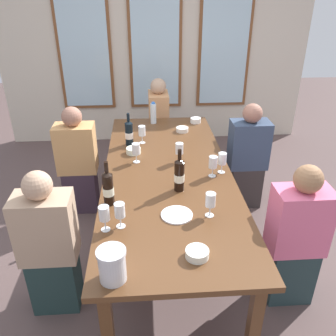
# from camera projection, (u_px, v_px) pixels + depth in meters

# --- Properties ---
(ground_plane) EXTENTS (12.00, 12.00, 0.00)m
(ground_plane) POSITION_uv_depth(u_px,v_px,m) (168.00, 242.00, 3.27)
(ground_plane) COLOR brown
(back_wall_with_windows) EXTENTS (4.24, 0.10, 2.90)m
(back_wall_with_windows) POSITION_uv_depth(u_px,v_px,m) (155.00, 38.00, 4.76)
(back_wall_with_windows) COLOR beige
(back_wall_with_windows) RESTS_ON ground
(dining_table) EXTENTS (1.04, 2.58, 0.74)m
(dining_table) POSITION_uv_depth(u_px,v_px,m) (168.00, 178.00, 2.95)
(dining_table) COLOR brown
(dining_table) RESTS_ON ground
(white_plate_0) EXTENTS (0.21, 0.21, 0.01)m
(white_plate_0) POSITION_uv_depth(u_px,v_px,m) (177.00, 215.00, 2.37)
(white_plate_0) COLOR white
(white_plate_0) RESTS_ON dining_table
(metal_pitcher) EXTENTS (0.16, 0.16, 0.19)m
(metal_pitcher) POSITION_uv_depth(u_px,v_px,m) (112.00, 265.00, 1.82)
(metal_pitcher) COLOR silver
(metal_pitcher) RESTS_ON dining_table
(wine_bottle_0) EXTENTS (0.08, 0.08, 0.33)m
(wine_bottle_0) POSITION_uv_depth(u_px,v_px,m) (108.00, 188.00, 2.44)
(wine_bottle_0) COLOR black
(wine_bottle_0) RESTS_ON dining_table
(wine_bottle_1) EXTENTS (0.08, 0.08, 0.33)m
(wine_bottle_1) POSITION_uv_depth(u_px,v_px,m) (179.00, 175.00, 2.60)
(wine_bottle_1) COLOR black
(wine_bottle_1) RESTS_ON dining_table
(wine_bottle_2) EXTENTS (0.08, 0.08, 0.32)m
(wine_bottle_2) POSITION_uv_depth(u_px,v_px,m) (129.00, 133.00, 3.34)
(wine_bottle_2) COLOR black
(wine_bottle_2) RESTS_ON dining_table
(tasting_bowl_0) EXTENTS (0.13, 0.13, 0.04)m
(tasting_bowl_0) POSITION_uv_depth(u_px,v_px,m) (182.00, 129.00, 3.68)
(tasting_bowl_0) COLOR white
(tasting_bowl_0) RESTS_ON dining_table
(tasting_bowl_1) EXTENTS (0.12, 0.12, 0.05)m
(tasting_bowl_1) POSITION_uv_depth(u_px,v_px,m) (196.00, 120.00, 3.91)
(tasting_bowl_1) COLOR white
(tasting_bowl_1) RESTS_ON dining_table
(tasting_bowl_2) EXTENTS (0.13, 0.13, 0.05)m
(tasting_bowl_2) POSITION_uv_depth(u_px,v_px,m) (133.00, 151.00, 3.22)
(tasting_bowl_2) COLOR white
(tasting_bowl_2) RESTS_ON dining_table
(tasting_bowl_3) EXTENTS (0.14, 0.14, 0.05)m
(tasting_bowl_3) POSITION_uv_depth(u_px,v_px,m) (197.00, 253.00, 2.01)
(tasting_bowl_3) COLOR white
(tasting_bowl_3) RESTS_ON dining_table
(water_bottle) EXTENTS (0.06, 0.06, 0.24)m
(water_bottle) POSITION_uv_depth(u_px,v_px,m) (153.00, 113.00, 3.86)
(water_bottle) COLOR white
(water_bottle) RESTS_ON dining_table
(wine_glass_0) EXTENTS (0.07, 0.07, 0.17)m
(wine_glass_0) POSITION_uv_depth(u_px,v_px,m) (213.00, 163.00, 2.80)
(wine_glass_0) COLOR white
(wine_glass_0) RESTS_ON dining_table
(wine_glass_1) EXTENTS (0.07, 0.07, 0.17)m
(wine_glass_1) POSITION_uv_depth(u_px,v_px,m) (210.00, 200.00, 2.32)
(wine_glass_1) COLOR white
(wine_glass_1) RESTS_ON dining_table
(wine_glass_2) EXTENTS (0.07, 0.07, 0.17)m
(wine_glass_2) POSITION_uv_depth(u_px,v_px,m) (222.00, 160.00, 2.85)
(wine_glass_2) COLOR white
(wine_glass_2) RESTS_ON dining_table
(wine_glass_3) EXTENTS (0.07, 0.07, 0.17)m
(wine_glass_3) POSITION_uv_depth(u_px,v_px,m) (120.00, 211.00, 2.21)
(wine_glass_3) COLOR white
(wine_glass_3) RESTS_ON dining_table
(wine_glass_4) EXTENTS (0.07, 0.07, 0.17)m
(wine_glass_4) POSITION_uv_depth(u_px,v_px,m) (136.00, 150.00, 3.02)
(wine_glass_4) COLOR white
(wine_glass_4) RESTS_ON dining_table
(wine_glass_5) EXTENTS (0.07, 0.07, 0.17)m
(wine_glass_5) POSITION_uv_depth(u_px,v_px,m) (179.00, 149.00, 3.02)
(wine_glass_5) COLOR white
(wine_glass_5) RESTS_ON dining_table
(wine_glass_6) EXTENTS (0.07, 0.07, 0.17)m
(wine_glass_6) POSITION_uv_depth(u_px,v_px,m) (142.00, 131.00, 3.38)
(wine_glass_6) COLOR white
(wine_glass_6) RESTS_ON dining_table
(wine_glass_7) EXTENTS (0.07, 0.07, 0.17)m
(wine_glass_7) POSITION_uv_depth(u_px,v_px,m) (104.00, 214.00, 2.18)
(wine_glass_7) COLOR white
(wine_glass_7) RESTS_ON dining_table
(seated_person_0) EXTENTS (0.38, 0.24, 1.11)m
(seated_person_0) POSITION_uv_depth(u_px,v_px,m) (78.00, 163.00, 3.52)
(seated_person_0) COLOR #392937
(seated_person_0) RESTS_ON ground
(seated_person_1) EXTENTS (0.38, 0.24, 1.11)m
(seated_person_1) POSITION_uv_depth(u_px,v_px,m) (247.00, 159.00, 3.60)
(seated_person_1) COLOR #352E2D
(seated_person_1) RESTS_ON ground
(seated_person_2) EXTENTS (0.38, 0.24, 1.11)m
(seated_person_2) POSITION_uv_depth(u_px,v_px,m) (50.00, 247.00, 2.41)
(seated_person_2) COLOR #213635
(seated_person_2) RESTS_ON ground
(seated_person_3) EXTENTS (0.38, 0.24, 1.11)m
(seated_person_3) POSITION_uv_depth(u_px,v_px,m) (295.00, 239.00, 2.48)
(seated_person_3) COLOR #25383B
(seated_person_3) RESTS_ON ground
(seated_person_4) EXTENTS (0.24, 0.38, 1.11)m
(seated_person_4) POSITION_uv_depth(u_px,v_px,m) (159.00, 125.00, 4.46)
(seated_person_4) COLOR #35353F
(seated_person_4) RESTS_ON ground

